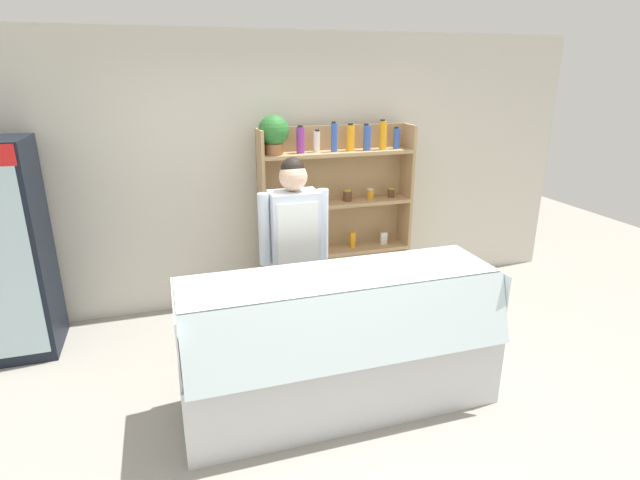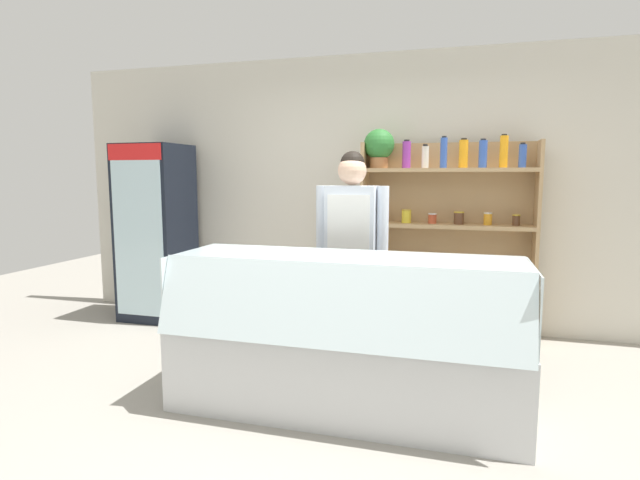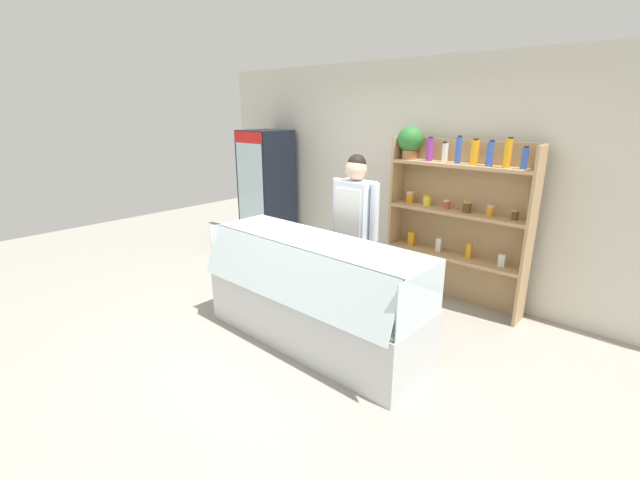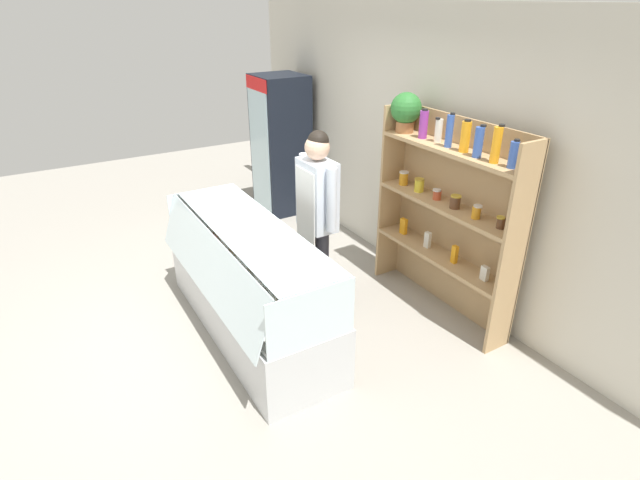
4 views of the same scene
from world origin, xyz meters
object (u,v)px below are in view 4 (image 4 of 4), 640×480
at_px(shop_clerk, 317,206).
at_px(shelving_unit, 443,194).
at_px(deli_display_case, 249,300).
at_px(drinks_fridge, 281,146).

bearing_deg(shop_clerk, shelving_unit, 58.34).
bearing_deg(deli_display_case, drinks_fridge, 147.28).
relative_size(shelving_unit, shop_clerk, 1.14).
relative_size(deli_display_case, shop_clerk, 1.31).
relative_size(shelving_unit, deli_display_case, 0.87).
xyz_separation_m(drinks_fridge, shop_clerk, (2.28, -0.77, 0.09)).
xyz_separation_m(shelving_unit, deli_display_case, (-0.48, -1.74, -0.81)).
xyz_separation_m(drinks_fridge, shelving_unit, (2.88, 0.19, 0.21)).
distance_m(drinks_fridge, shelving_unit, 2.89).
xyz_separation_m(deli_display_case, shop_clerk, (-0.12, 0.77, 0.70)).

